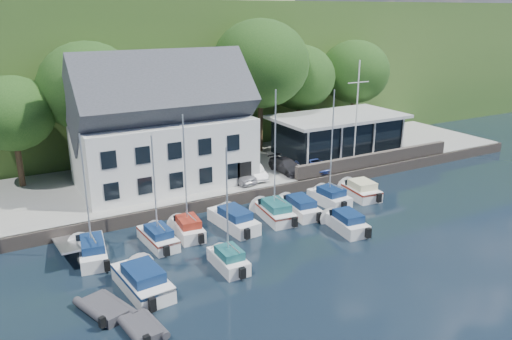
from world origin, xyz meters
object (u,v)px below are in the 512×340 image
object	(u,v)px
car_silver	(238,175)
boat_r1_4	(275,162)
boat_r1_2	(185,178)
boat_r2_1	(227,205)
boat_r1_3	(233,218)
boat_r2_3	(346,220)
boat_r1_7	(360,189)
boat_r1_6	(331,151)
car_white	(255,171)
car_blue	(314,164)
boat_r2_0	(142,278)
car_dgrey	(287,166)
dinghy_1	(142,326)
harbor_building	(163,132)
dinghy_0	(105,307)
club_pavilion	(338,135)
boat_r1_1	(155,187)
boat_r1_5	(299,205)
boat_r1_0	(86,195)
flagpole	(356,115)

from	to	relation	value
car_silver	boat_r1_4	xyz separation A→B (m)	(-0.19, -6.30, 2.78)
boat_r1_2	boat_r2_1	world-z (taller)	boat_r1_2
boat_r1_3	boat_r2_3	distance (m)	8.08
car_silver	boat_r2_1	world-z (taller)	boat_r2_1
boat_r1_7	boat_r1_6	bearing A→B (deg)	-173.80
car_white	boat_r1_3	size ratio (longest dim) A/B	0.53
car_blue	boat_r2_0	world-z (taller)	car_blue
car_dgrey	boat_r1_3	size ratio (longest dim) A/B	0.63
boat_r1_2	dinghy_1	world-z (taller)	boat_r1_2
boat_r1_4	boat_r2_1	world-z (taller)	boat_r1_4
boat_r1_6	boat_r2_3	world-z (taller)	boat_r1_6
harbor_building	dinghy_0	world-z (taller)	harbor_building
club_pavilion	car_dgrey	size ratio (longest dim) A/B	3.11
boat_r1_1	dinghy_1	xyz separation A→B (m)	(-3.79, -8.82, -3.80)
boat_r1_2	boat_r2_0	bearing A→B (deg)	-126.27
boat_r1_5	car_blue	bearing A→B (deg)	51.75
boat_r2_0	harbor_building	bearing A→B (deg)	60.03
boat_r1_0	boat_r1_7	bearing A→B (deg)	8.53
boat_r1_5	dinghy_1	size ratio (longest dim) A/B	2.20
car_silver	dinghy_1	xyz separation A→B (m)	(-13.07, -15.09, -1.31)
car_dgrey	car_blue	size ratio (longest dim) A/B	1.23
boat_r2_1	boat_r1_6	bearing A→B (deg)	25.47
club_pavilion	boat_r1_0	world-z (taller)	boat_r1_0
club_pavilion	dinghy_0	xyz separation A→B (m)	(-26.87, -15.17, -2.67)
car_dgrey	boat_r2_1	distance (m)	16.65
car_dgrey	boat_r1_7	world-z (taller)	car_dgrey
harbor_building	boat_r2_3	size ratio (longest dim) A/B	2.60
boat_r1_5	boat_r1_6	world-z (taller)	boat_r1_6
boat_r1_4	boat_r2_0	world-z (taller)	boat_r1_4
boat_r1_1	boat_r1_4	size ratio (longest dim) A/B	0.93
boat_r1_3	boat_r1_7	bearing A→B (deg)	-4.00
club_pavilion	boat_r1_2	distance (m)	21.37
dinghy_0	boat_r1_5	bearing A→B (deg)	2.39
car_dgrey	boat_r2_3	distance (m)	10.96
car_white	dinghy_0	size ratio (longest dim) A/B	1.10
boat_r1_6	boat_r2_0	size ratio (longest dim) A/B	1.34
boat_r1_0	boat_r1_4	xyz separation A→B (m)	(13.34, -0.23, 0.18)
car_silver	boat_r2_3	xyz separation A→B (m)	(3.22, -10.53, -0.93)
boat_r1_6	boat_r2_0	distance (m)	18.40
boat_r1_7	boat_r2_1	xyz separation A→B (m)	(-15.05, -5.47, 3.39)
car_silver	dinghy_1	bearing A→B (deg)	-143.54
car_dgrey	dinghy_0	bearing A→B (deg)	-148.04
boat_r1_1	boat_r2_1	size ratio (longest dim) A/B	1.00
car_silver	boat_r2_3	distance (m)	11.05
boat_r1_3	dinghy_1	distance (m)	12.98
car_silver	boat_r2_0	bearing A→B (deg)	-148.87
flagpole	boat_r1_0	world-z (taller)	flagpole
boat_r1_4	boat_r2_3	size ratio (longest dim) A/B	1.60
boat_r1_2	car_blue	bearing A→B (deg)	25.50
boat_r1_5	boat_r2_1	size ratio (longest dim) A/B	0.75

